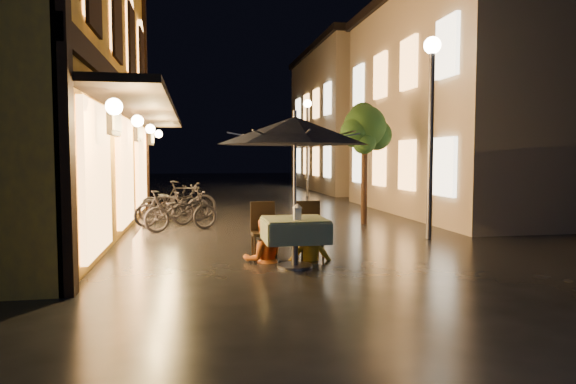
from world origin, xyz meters
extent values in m
plane|color=black|center=(0.00, 0.00, 0.00)|extent=(90.00, 90.00, 0.00)
cube|color=#B88539|center=(-5.75, 4.00, 3.50)|extent=(4.50, 11.00, 7.00)
cube|color=black|center=(-3.47, 4.00, 3.30)|extent=(0.12, 11.00, 0.35)
cube|color=black|center=(-2.90, 4.00, 2.75)|extent=(1.20, 10.50, 0.12)
cube|color=#F0A253|center=(-3.44, 3.00, 4.60)|extent=(0.10, 0.90, 1.50)
cube|color=#F0A253|center=(-3.44, 5.50, 4.60)|extent=(0.10, 0.90, 1.50)
cube|color=#F0A253|center=(-3.44, 8.00, 4.60)|extent=(0.10, 0.90, 1.50)
cube|color=#F0A253|center=(-3.44, 0.50, 1.40)|extent=(0.10, 2.20, 2.40)
cube|color=#F0A253|center=(-3.44, 4.00, 1.40)|extent=(0.10, 2.20, 2.40)
cube|color=#F0A253|center=(-3.44, 7.50, 1.40)|extent=(0.10, 2.20, 2.40)
cube|color=#9F907E|center=(7.50, 6.50, 3.25)|extent=(7.00, 9.00, 6.50)
cube|color=#F0A253|center=(3.95, 3.20, 1.50)|extent=(0.10, 1.00, 1.40)
cube|color=#F0A253|center=(3.95, 3.20, 4.30)|extent=(0.10, 1.00, 1.40)
cube|color=#F0A253|center=(3.95, 5.40, 1.50)|extent=(0.10, 1.00, 1.40)
cube|color=#F0A253|center=(3.95, 5.40, 4.30)|extent=(0.10, 1.00, 1.40)
cube|color=#F0A253|center=(3.95, 7.60, 1.50)|extent=(0.10, 1.00, 1.40)
cube|color=#F0A253|center=(3.95, 7.60, 4.30)|extent=(0.10, 1.00, 1.40)
cube|color=#F0A253|center=(3.95, 9.80, 1.50)|extent=(0.10, 1.00, 1.40)
cube|color=#F0A253|center=(3.95, 9.80, 4.30)|extent=(0.10, 1.00, 1.40)
cube|color=#9F907E|center=(7.50, 18.00, 3.50)|extent=(7.00, 10.00, 7.00)
cube|color=black|center=(7.50, 18.00, 7.15)|extent=(7.30, 10.30, 0.30)
cube|color=#F0A253|center=(3.95, 14.20, 1.50)|extent=(0.10, 1.00, 1.40)
cube|color=#F0A253|center=(3.95, 14.20, 4.30)|extent=(0.10, 1.00, 1.40)
cube|color=#F0A253|center=(3.95, 16.40, 1.50)|extent=(0.10, 1.00, 1.40)
cube|color=#F0A253|center=(3.95, 16.40, 4.30)|extent=(0.10, 1.00, 1.40)
cube|color=#F0A253|center=(3.95, 18.60, 1.50)|extent=(0.10, 1.00, 1.40)
cube|color=#F0A253|center=(3.95, 18.60, 4.30)|extent=(0.10, 1.00, 1.40)
cube|color=#F0A253|center=(3.95, 20.80, 1.50)|extent=(0.10, 1.00, 1.40)
cube|color=#F0A253|center=(3.95, 20.80, 4.30)|extent=(0.10, 1.00, 1.40)
cylinder|color=black|center=(2.40, 4.50, 1.10)|extent=(0.16, 0.16, 2.20)
sphere|color=black|center=(2.40, 4.50, 2.50)|extent=(1.10, 1.10, 1.10)
sphere|color=black|center=(2.75, 4.60, 2.30)|extent=(0.80, 0.80, 0.80)
sphere|color=black|center=(2.10, 4.35, 2.35)|extent=(0.76, 0.76, 0.76)
sphere|color=black|center=(2.45, 4.80, 2.80)|extent=(0.70, 0.70, 0.70)
sphere|color=black|center=(2.30, 4.25, 2.10)|extent=(0.60, 0.60, 0.60)
cylinder|color=#59595E|center=(3.00, 2.00, 2.00)|extent=(0.12, 0.12, 4.00)
sphere|color=#FFE6BD|center=(3.00, 2.00, 4.05)|extent=(0.36, 0.36, 0.36)
cylinder|color=#59595E|center=(3.00, 14.00, 2.00)|extent=(0.12, 0.12, 4.00)
sphere|color=#FFE6BD|center=(3.00, 14.00, 4.05)|extent=(0.36, 0.36, 0.36)
cylinder|color=#59595E|center=(-0.35, -0.26, 0.36)|extent=(0.10, 0.10, 0.72)
cylinder|color=#59595E|center=(-0.35, -0.26, 0.02)|extent=(0.56, 0.56, 0.04)
cube|color=#275032|center=(-0.35, -0.26, 0.75)|extent=(0.95, 0.95, 0.06)
cube|color=#275032|center=(0.12, -0.26, 0.58)|extent=(0.04, 0.95, 0.33)
cube|color=#275032|center=(-0.83, -0.26, 0.58)|extent=(0.04, 0.95, 0.33)
cube|color=#275032|center=(-0.35, 0.22, 0.58)|extent=(0.95, 0.04, 0.33)
cube|color=#275032|center=(-0.35, -0.73, 0.58)|extent=(0.95, 0.04, 0.33)
cylinder|color=#59595E|center=(-0.35, -0.26, 1.15)|extent=(0.05, 0.05, 2.30)
cone|color=black|center=(-0.35, -0.26, 2.15)|extent=(2.41, 2.41, 0.43)
cylinder|color=#59595E|center=(-0.35, -0.26, 2.40)|extent=(0.06, 0.06, 0.12)
cube|color=black|center=(-0.75, 0.39, 0.45)|extent=(0.42, 0.42, 0.05)
cube|color=black|center=(-0.75, 0.58, 0.70)|extent=(0.42, 0.04, 0.55)
cylinder|color=black|center=(-0.93, 0.21, 0.21)|extent=(0.04, 0.04, 0.43)
cylinder|color=black|center=(-0.57, 0.21, 0.21)|extent=(0.04, 0.04, 0.43)
cylinder|color=black|center=(-0.93, 0.57, 0.21)|extent=(0.04, 0.04, 0.43)
cylinder|color=black|center=(-0.57, 0.57, 0.21)|extent=(0.04, 0.04, 0.43)
cube|color=black|center=(0.05, 0.39, 0.45)|extent=(0.42, 0.42, 0.05)
cube|color=black|center=(0.05, 0.58, 0.70)|extent=(0.42, 0.04, 0.55)
cylinder|color=black|center=(-0.13, 0.21, 0.21)|extent=(0.04, 0.04, 0.43)
cylinder|color=black|center=(0.23, 0.21, 0.21)|extent=(0.04, 0.04, 0.43)
cylinder|color=black|center=(-0.13, 0.57, 0.21)|extent=(0.04, 0.04, 0.43)
cylinder|color=black|center=(0.23, 0.57, 0.21)|extent=(0.04, 0.04, 0.43)
cube|color=white|center=(-0.35, -0.45, 0.87)|extent=(0.11, 0.11, 0.18)
cube|color=#FFD88C|center=(-0.35, -0.45, 0.86)|extent=(0.07, 0.07, 0.12)
cone|color=white|center=(-0.35, -0.45, 0.99)|extent=(0.16, 0.16, 0.07)
imported|color=#CB6425|center=(-0.78, 0.28, 0.71)|extent=(0.73, 0.58, 1.42)
imported|color=gold|center=(0.02, 0.28, 0.71)|extent=(0.99, 0.66, 1.42)
imported|color=black|center=(-2.22, 4.09, 0.47)|extent=(1.88, 1.22, 0.93)
imported|color=black|center=(-2.65, 4.96, 0.45)|extent=(1.56, 0.84, 0.90)
imported|color=black|center=(-2.43, 5.74, 0.49)|extent=(1.96, 1.01, 0.98)
imported|color=black|center=(-2.19, 6.51, 0.53)|extent=(1.78, 0.53, 1.06)
imported|color=black|center=(-2.64, 7.42, 0.44)|extent=(1.76, 0.90, 0.88)
camera|label=1|loc=(-1.89, -8.11, 1.75)|focal=32.00mm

